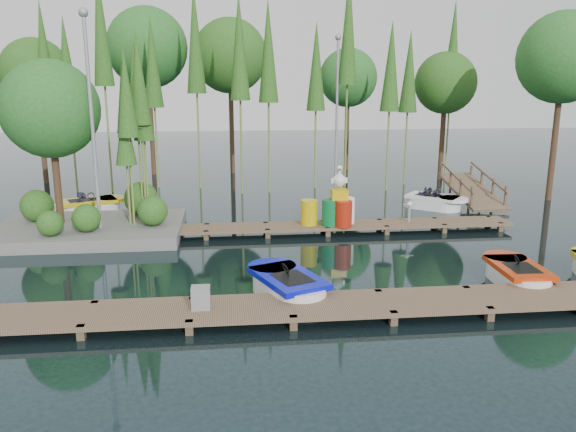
{
  "coord_description": "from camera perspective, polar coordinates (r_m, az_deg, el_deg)",
  "views": [
    {
      "loc": [
        -1.29,
        -15.93,
        5.04
      ],
      "look_at": [
        0.5,
        0.5,
        1.1
      ],
      "focal_mm": 35.0,
      "sensor_mm": 36.0,
      "label": 1
    }
  ],
  "objects": [
    {
      "name": "seagull_post",
      "position": [
        19.92,
        12.23,
        0.77
      ],
      "size": [
        0.45,
        0.24,
        0.72
      ],
      "color": "gray",
      "rests_on": "far_dock"
    },
    {
      "name": "near_dock",
      "position": [
        12.47,
        0.2,
        -9.26
      ],
      "size": [
        18.0,
        1.5,
        0.5
      ],
      "color": "brown",
      "rests_on": "ground"
    },
    {
      "name": "boat_white_far",
      "position": [
        23.75,
        14.59,
        1.39
      ],
      "size": [
        2.73,
        2.56,
        1.22
      ],
      "rotation": [
        0.0,
        0.0,
        -0.0
      ],
      "color": "white",
      "rests_on": "ground"
    },
    {
      "name": "island",
      "position": [
        19.95,
        -20.9,
        7.2
      ],
      "size": [
        6.2,
        4.2,
        6.75
      ],
      "color": "slate",
      "rests_on": "ground"
    },
    {
      "name": "drum_cluster",
      "position": [
        19.12,
        5.29,
        0.84
      ],
      "size": [
        1.19,
        1.09,
        2.05
      ],
      "color": "#0B652F",
      "rests_on": "far_dock"
    },
    {
      "name": "yellow_barrel",
      "position": [
        19.13,
        2.16,
        0.37
      ],
      "size": [
        0.57,
        0.57,
        0.86
      ],
      "primitive_type": "cylinder",
      "color": "gold",
      "rests_on": "far_dock"
    },
    {
      "name": "lamp_island",
      "position": [
        18.92,
        -19.39,
        10.3
      ],
      "size": [
        0.3,
        0.3,
        7.25
      ],
      "color": "gray",
      "rests_on": "ground"
    },
    {
      "name": "tree_screen",
      "position": [
        26.56,
        -8.12,
        15.6
      ],
      "size": [
        34.42,
        18.53,
        10.31
      ],
      "color": "#442D1D",
      "rests_on": "ground"
    },
    {
      "name": "boat_red",
      "position": [
        15.57,
        22.21,
        -5.59
      ],
      "size": [
        1.23,
        2.52,
        0.83
      ],
      "rotation": [
        0.0,
        0.0,
        -0.05
      ],
      "color": "white",
      "rests_on": "ground"
    },
    {
      "name": "ramp",
      "position": [
        25.08,
        18.14,
        2.51
      ],
      "size": [
        1.5,
        3.94,
        1.49
      ],
      "color": "brown",
      "rests_on": "ground"
    },
    {
      "name": "lamp_rear",
      "position": [
        27.46,
        5.0,
        11.73
      ],
      "size": [
        0.3,
        0.3,
        7.25
      ],
      "color": "gray",
      "rests_on": "ground"
    },
    {
      "name": "boat_yellow_far",
      "position": [
        23.4,
        -19.56,
        0.91
      ],
      "size": [
        2.99,
        2.21,
        1.36
      ],
      "rotation": [
        0.0,
        0.0,
        0.06
      ],
      "color": "white",
      "rests_on": "ground"
    },
    {
      "name": "far_dock",
      "position": [
        19.19,
        0.84,
        -1.11
      ],
      "size": [
        15.0,
        1.2,
        0.5
      ],
      "color": "brown",
      "rests_on": "ground"
    },
    {
      "name": "utility_cabinet",
      "position": [
        12.3,
        -8.85,
        -8.2
      ],
      "size": [
        0.4,
        0.34,
        0.49
      ],
      "primitive_type": "cube",
      "color": "gray",
      "rests_on": "near_dock"
    },
    {
      "name": "boat_blue",
      "position": [
        13.58,
        -0.09,
        -7.19
      ],
      "size": [
        2.13,
        2.96,
        0.91
      ],
      "rotation": [
        0.0,
        0.0,
        0.38
      ],
      "color": "white",
      "rests_on": "ground"
    },
    {
      "name": "ground_plane",
      "position": [
        16.76,
        -1.52,
        -4.1
      ],
      "size": [
        90.0,
        90.0,
        0.0
      ],
      "primitive_type": "plane",
      "color": "#1B2E33"
    }
  ]
}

